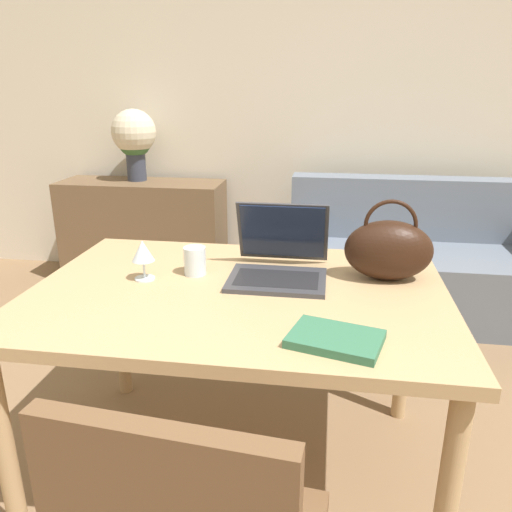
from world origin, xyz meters
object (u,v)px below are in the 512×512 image
handbag (388,249)px  flower_vase (134,137)px  couch (415,267)px  laptop (280,257)px  wine_glass (143,253)px  drinking_glass (195,261)px

handbag → flower_vase: size_ratio=0.61×
couch → laptop: bearing=-117.0°
couch → handbag: size_ratio=5.41×
flower_vase → laptop: bearing=-54.8°
wine_glass → handbag: bearing=8.9°
laptop → flower_vase: 2.12m
laptop → wine_glass: size_ratio=2.49×
couch → drinking_glass: size_ratio=16.01×
drinking_glass → handbag: size_ratio=0.34×
wine_glass → couch: bearing=52.5°
laptop → drinking_glass: bearing=-170.9°
couch → flower_vase: (-1.94, 0.29, 0.76)m
drinking_glass → flower_vase: (-0.91, 1.77, 0.25)m
couch → handbag: handbag is taller
drinking_glass → flower_vase: flower_vase is taller
handbag → flower_vase: (-1.59, 1.71, 0.20)m
couch → laptop: (-0.73, -1.43, 0.52)m
wine_glass → handbag: 0.85m
handbag → laptop: bearing=-179.1°
wine_glass → handbag: (0.84, 0.13, 0.01)m
couch → flower_vase: bearing=171.5°
laptop → wine_glass: bearing=-164.9°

